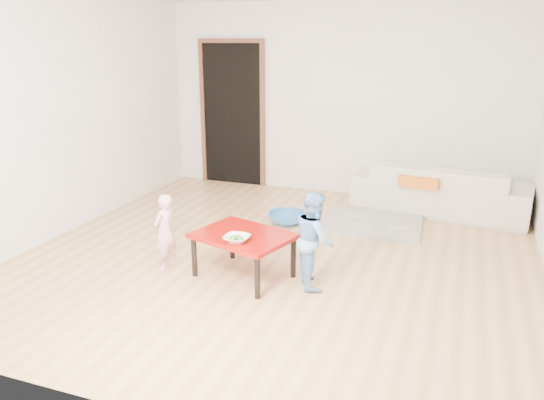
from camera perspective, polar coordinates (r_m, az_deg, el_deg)
The scene contains 13 objects.
floor at distance 5.40m, azimuth 0.73°, elevation -6.02°, with size 5.00×5.00×0.01m, color tan.
back_wall at distance 7.42m, azimuth 7.33°, elevation 10.59°, with size 5.00×0.02×2.60m, color white.
left_wall at distance 6.31m, azimuth -21.40°, elevation 8.46°, with size 0.02×5.00×2.60m, color white.
doorway at distance 7.94m, azimuth -4.23°, elevation 9.09°, with size 1.02×0.08×2.11m, color brown, non-canonical shape.
sofa at distance 6.98m, azimuth 17.67°, elevation 1.21°, with size 2.12×0.83×0.62m, color beige.
cushion at distance 6.69m, azimuth 15.82°, elevation 2.14°, with size 0.47×0.42×0.13m, color orange.
red_table at distance 4.88m, azimuth -3.07°, elevation -5.95°, with size 0.84×0.63×0.42m, color #9B0D08, non-canonical shape.
bowl at distance 4.61m, azimuth -3.82°, elevation -4.19°, with size 0.22×0.22×0.05m, color white.
broccoli at distance 4.61m, azimuth -3.82°, elevation -4.18°, with size 0.12×0.12×0.06m, color #2D5919, non-canonical shape.
child_pink at distance 5.09m, azimuth -11.45°, elevation -3.39°, with size 0.27×0.18×0.74m, color pink.
child_blue at distance 4.66m, azimuth 4.58°, elevation -4.23°, with size 0.42×0.33×0.86m, color #5E88DB.
basin at distance 6.30m, azimuth 1.60°, elevation -1.95°, with size 0.44×0.44×0.14m, color #2F6FB2.
blanket at distance 6.33m, azimuth 10.77°, elevation -2.52°, with size 1.11×0.92×0.06m, color #A7A193, non-canonical shape.
Camera 1 is at (1.65, -4.69, 2.11)m, focal length 35.00 mm.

